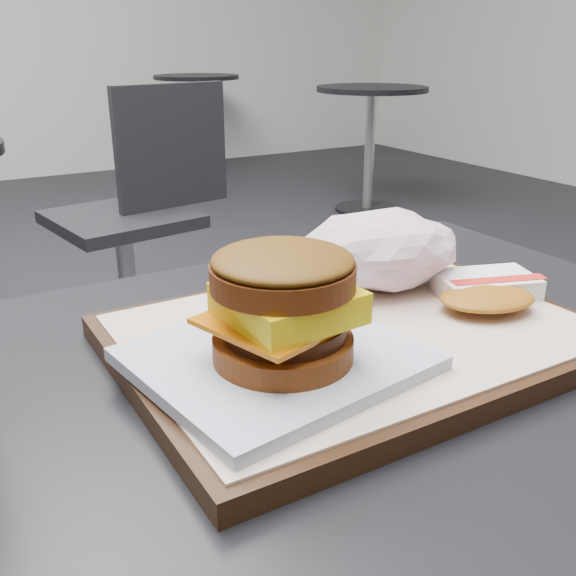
# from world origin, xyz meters

# --- Properties ---
(customer_table) EXTENTS (0.80, 0.60, 0.77)m
(customer_table) POSITION_xyz_m (0.00, 0.00, 0.58)
(customer_table) COLOR #A5A5AA
(customer_table) RESTS_ON ground
(serving_tray) EXTENTS (0.38, 0.28, 0.02)m
(serving_tray) POSITION_xyz_m (0.05, 0.04, 0.78)
(serving_tray) COLOR black
(serving_tray) RESTS_ON customer_table
(breakfast_sandwich) EXTENTS (0.21, 0.20, 0.09)m
(breakfast_sandwich) POSITION_xyz_m (-0.04, 0.00, 0.83)
(breakfast_sandwich) COLOR silver
(breakfast_sandwich) RESTS_ON serving_tray
(hash_brown) EXTENTS (0.13, 0.11, 0.02)m
(hash_brown) POSITION_xyz_m (0.19, 0.02, 0.80)
(hash_brown) COLOR white
(hash_brown) RESTS_ON serving_tray
(crumpled_wrapper) EXTENTS (0.16, 0.12, 0.07)m
(crumpled_wrapper) POSITION_xyz_m (0.13, 0.10, 0.82)
(crumpled_wrapper) COLOR white
(crumpled_wrapper) RESTS_ON serving_tray
(neighbor_chair) EXTENTS (0.63, 0.48, 0.88)m
(neighbor_chair) POSITION_xyz_m (0.39, 1.68, 0.51)
(neighbor_chair) COLOR #A4A4A9
(neighbor_chair) RESTS_ON ground
(bg_table_near) EXTENTS (0.66, 0.66, 0.75)m
(bg_table_near) POSITION_xyz_m (2.20, 2.80, 0.56)
(bg_table_near) COLOR black
(bg_table_near) RESTS_ON ground
(bg_table_far) EXTENTS (0.66, 0.66, 0.75)m
(bg_table_far) POSITION_xyz_m (1.80, 4.50, 0.56)
(bg_table_far) COLOR black
(bg_table_far) RESTS_ON ground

